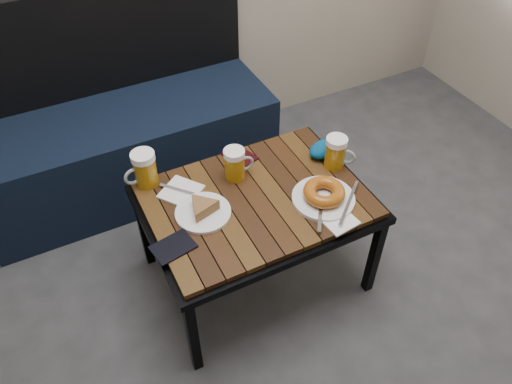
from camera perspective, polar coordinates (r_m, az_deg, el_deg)
name	(u,v)px	position (r m, az deg, el deg)	size (l,w,h in m)	color
bench	(126,141)	(2.52, -14.59, 5.68)	(1.40, 0.50, 0.95)	black
cafe_table	(256,206)	(1.90, 0.00, -1.56)	(0.84, 0.62, 0.47)	black
beer_mug_left	(144,169)	(1.92, -12.65, 2.60)	(0.14, 0.10, 0.15)	#9B690C
beer_mug_centre	(235,164)	(1.91, -2.39, 3.24)	(0.12, 0.08, 0.13)	#9B690C
beer_mug_right	(336,152)	(1.98, 9.13, 4.51)	(0.12, 0.12, 0.13)	#9B690C
plate_pie	(203,210)	(1.80, -6.10, -2.02)	(0.20, 0.20, 0.06)	white
plate_bagel	(324,195)	(1.85, 7.76, -0.33)	(0.28, 0.27, 0.06)	white
napkin_left	(181,192)	(1.90, -8.56, 0.04)	(0.19, 0.19, 0.01)	white
napkin_right	(340,222)	(1.80, 9.59, -3.37)	(0.12, 0.11, 0.01)	white
passport_navy	(173,247)	(1.72, -9.45, -6.20)	(0.10, 0.14, 0.01)	black
passport_burgundy	(240,156)	(2.04, -1.87, 4.12)	(0.09, 0.13, 0.01)	black
knit_pouch	(324,149)	(2.05, 7.81, 4.91)	(0.14, 0.09, 0.06)	navy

